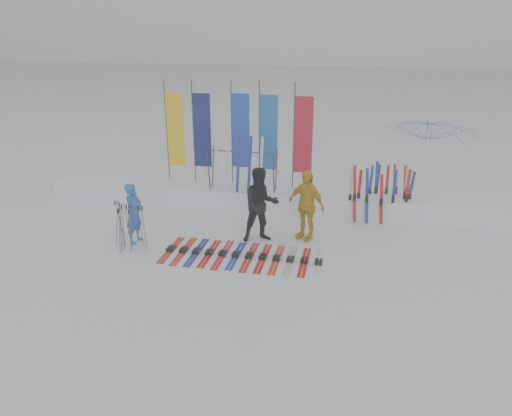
% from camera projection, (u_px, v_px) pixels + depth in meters
% --- Properties ---
extents(ground, '(120.00, 120.00, 0.00)m').
position_uv_depth(ground, '(234.00, 271.00, 11.54)').
color(ground, white).
rests_on(ground, ground).
extents(snow_bank, '(14.00, 1.60, 0.60)m').
position_uv_depth(snow_bank, '(269.00, 196.00, 15.66)').
color(snow_bank, white).
rests_on(snow_bank, ground).
extents(person_blue, '(0.46, 0.63, 1.60)m').
position_uv_depth(person_blue, '(134.00, 213.00, 12.84)').
color(person_blue, blue).
rests_on(person_blue, ground).
extents(person_black, '(1.19, 1.08, 1.98)m').
position_uv_depth(person_black, '(261.00, 205.00, 12.86)').
color(person_black, black).
rests_on(person_black, ground).
extents(person_yellow, '(1.19, 0.95, 1.89)m').
position_uv_depth(person_yellow, '(306.00, 205.00, 13.01)').
color(person_yellow, gold).
rests_on(person_yellow, ground).
extents(tent_canopy, '(3.23, 3.29, 2.84)m').
position_uv_depth(tent_canopy, '(425.00, 165.00, 14.89)').
color(tent_canopy, white).
rests_on(tent_canopy, ground).
extents(ski_row, '(3.90, 1.70, 0.07)m').
position_uv_depth(ski_row, '(242.00, 255.00, 12.25)').
color(ski_row, red).
rests_on(ski_row, ground).
extents(pole_cluster, '(0.95, 0.61, 1.26)m').
position_uv_depth(pole_cluster, '(127.00, 227.00, 12.48)').
color(pole_cluster, '#595B60').
rests_on(pole_cluster, ground).
extents(feather_flags, '(4.62, 0.27, 3.20)m').
position_uv_depth(feather_flags, '(236.00, 132.00, 15.37)').
color(feather_flags, '#383A3F').
rests_on(feather_flags, ground).
extents(ski_rack, '(2.04, 0.80, 1.23)m').
position_uv_depth(ski_rack, '(242.00, 165.00, 15.06)').
color(ski_rack, '#383A3F').
rests_on(ski_rack, ground).
extents(upright_skis, '(1.77, 1.11, 1.68)m').
position_uv_depth(upright_skis, '(383.00, 193.00, 14.49)').
color(upright_skis, silver).
rests_on(upright_skis, ground).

